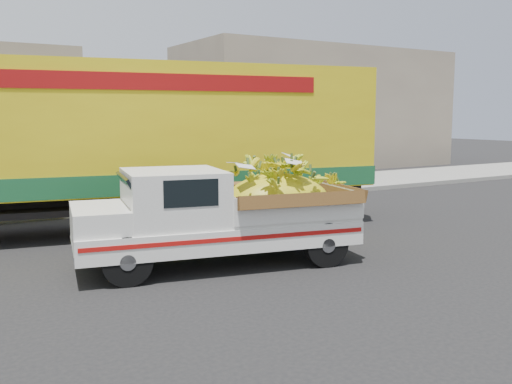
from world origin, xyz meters
TOP-DOWN VIEW (x-y plane):
  - ground at (0.00, 0.00)m, footprint 100.00×100.00m
  - curb at (0.00, 5.57)m, footprint 60.00×0.25m
  - sidewalk at (0.00, 7.67)m, footprint 60.00×4.00m
  - building_right at (14.00, 14.57)m, footprint 14.00×6.00m
  - pickup_truck at (0.70, -0.75)m, footprint 5.18×2.73m
  - semi_trailer at (-0.11, 3.11)m, footprint 12.08×4.57m

SIDE VIEW (x-z plane):
  - ground at x=0.00m, z-range 0.00..0.00m
  - sidewalk at x=0.00m, z-range 0.00..0.14m
  - curb at x=0.00m, z-range 0.00..0.15m
  - pickup_truck at x=0.70m, z-range 0.06..1.79m
  - semi_trailer at x=-0.11m, z-range 0.22..4.02m
  - building_right at x=14.00m, z-range 0.00..6.00m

